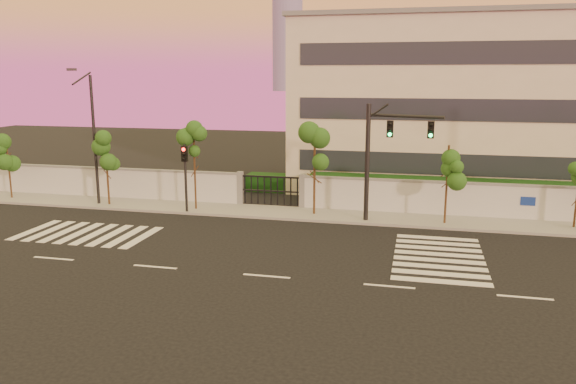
# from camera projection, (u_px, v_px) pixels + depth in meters

# --- Properties ---
(ground) EXTENTS (120.00, 120.00, 0.00)m
(ground) POSITION_uv_depth(u_px,v_px,m) (267.00, 276.00, 23.15)
(ground) COLOR black
(ground) RESTS_ON ground
(sidewalk) EXTENTS (60.00, 3.00, 0.15)m
(sidewalk) POSITION_uv_depth(u_px,v_px,m) (313.00, 214.00, 33.14)
(sidewalk) COLOR gray
(sidewalk) RESTS_ON ground
(perimeter_wall) EXTENTS (60.00, 0.36, 2.20)m
(perimeter_wall) POSITION_uv_depth(u_px,v_px,m) (320.00, 193.00, 34.35)
(perimeter_wall) COLOR #B9BCC1
(perimeter_wall) RESTS_ON ground
(hedge_row) EXTENTS (41.00, 4.25, 1.80)m
(hedge_row) POSITION_uv_depth(u_px,v_px,m) (343.00, 189.00, 36.77)
(hedge_row) COLOR black
(hedge_row) RESTS_ON ground
(institutional_building) EXTENTS (24.40, 12.40, 12.25)m
(institutional_building) POSITION_uv_depth(u_px,v_px,m) (465.00, 103.00, 40.85)
(institutional_building) COLOR beige
(institutional_building) RESTS_ON ground
(road_markings) EXTENTS (57.00, 7.62, 0.02)m
(road_markings) POSITION_uv_depth(u_px,v_px,m) (256.00, 247.00, 27.08)
(road_markings) COLOR silver
(road_markings) RESTS_ON ground
(street_tree_a) EXTENTS (1.36, 1.08, 4.24)m
(street_tree_a) POSITION_uv_depth(u_px,v_px,m) (8.00, 153.00, 36.82)
(street_tree_a) COLOR #382314
(street_tree_a) RESTS_ON ground
(street_tree_b) EXTENTS (1.56, 1.24, 4.64)m
(street_tree_b) POSITION_uv_depth(u_px,v_px,m) (106.00, 153.00, 34.88)
(street_tree_b) COLOR #382314
(street_tree_b) RESTS_ON ground
(street_tree_c) EXTENTS (1.38, 1.10, 5.38)m
(street_tree_c) POSITION_uv_depth(u_px,v_px,m) (194.00, 147.00, 33.54)
(street_tree_c) COLOR #382314
(street_tree_c) RESTS_ON ground
(street_tree_d) EXTENTS (1.64, 1.31, 5.27)m
(street_tree_d) POSITION_uv_depth(u_px,v_px,m) (315.00, 151.00, 32.31)
(street_tree_d) COLOR #382314
(street_tree_d) RESTS_ON ground
(street_tree_e) EXTENTS (1.50, 1.19, 4.46)m
(street_tree_e) POSITION_uv_depth(u_px,v_px,m) (448.00, 167.00, 30.34)
(street_tree_e) COLOR #382314
(street_tree_e) RESTS_ON ground
(traffic_signal_main) EXTENTS (4.12, 1.39, 6.63)m
(traffic_signal_main) POSITION_uv_depth(u_px,v_px,m) (383.00, 149.00, 30.60)
(traffic_signal_main) COLOR black
(traffic_signal_main) RESTS_ON ground
(traffic_signal_secondary) EXTENTS (0.32, 0.33, 4.18)m
(traffic_signal_secondary) POSITION_uv_depth(u_px,v_px,m) (185.00, 170.00, 33.08)
(traffic_signal_secondary) COLOR black
(traffic_signal_secondary) RESTS_ON ground
(streetlight_west) EXTENTS (0.51, 2.06, 8.54)m
(streetlight_west) POSITION_uv_depth(u_px,v_px,m) (93.00, 133.00, 34.65)
(streetlight_west) COLOR black
(streetlight_west) RESTS_ON ground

